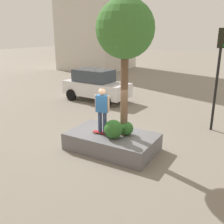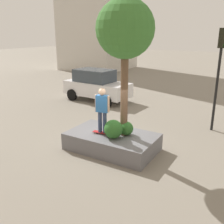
{
  "view_description": "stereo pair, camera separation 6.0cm",
  "coord_description": "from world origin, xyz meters",
  "px_view_note": "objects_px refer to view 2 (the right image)",
  "views": [
    {
      "loc": [
        4.9,
        -8.4,
        4.51
      ],
      "look_at": [
        0.11,
        -0.26,
        1.58
      ],
      "focal_mm": 41.13,
      "sensor_mm": 36.0,
      "label": 1
    },
    {
      "loc": [
        4.95,
        -8.37,
        4.51
      ],
      "look_at": [
        0.11,
        -0.26,
        1.58
      ],
      "focal_mm": 41.13,
      "sensor_mm": 36.0,
      "label": 2
    }
  ],
  "objects_px": {
    "police_car": "(96,85)",
    "traffic_light_corner": "(220,63)",
    "planter_ledge": "(112,142)",
    "skateboarder": "(102,107)",
    "plaza_tree": "(125,31)",
    "skateboard": "(103,133)"
  },
  "relations": [
    {
      "from": "plaza_tree",
      "to": "traffic_light_corner",
      "type": "relative_size",
      "value": 1.06
    },
    {
      "from": "skateboard",
      "to": "police_car",
      "type": "distance_m",
      "value": 7.93
    },
    {
      "from": "plaza_tree",
      "to": "skateboarder",
      "type": "distance_m",
      "value": 2.92
    },
    {
      "from": "plaza_tree",
      "to": "traffic_light_corner",
      "type": "distance_m",
      "value": 5.1
    },
    {
      "from": "police_car",
      "to": "skateboard",
      "type": "bearing_deg",
      "value": -54.16
    },
    {
      "from": "planter_ledge",
      "to": "skateboard",
      "type": "bearing_deg",
      "value": -144.78
    },
    {
      "from": "plaza_tree",
      "to": "skateboarder",
      "type": "relative_size",
      "value": 2.82
    },
    {
      "from": "planter_ledge",
      "to": "police_car",
      "type": "height_order",
      "value": "police_car"
    },
    {
      "from": "planter_ledge",
      "to": "traffic_light_corner",
      "type": "xyz_separation_m",
      "value": [
        3.04,
        4.33,
        2.86
      ]
    },
    {
      "from": "skateboard",
      "to": "skateboarder",
      "type": "bearing_deg",
      "value": -45.0
    },
    {
      "from": "plaza_tree",
      "to": "traffic_light_corner",
      "type": "bearing_deg",
      "value": 58.04
    },
    {
      "from": "police_car",
      "to": "traffic_light_corner",
      "type": "relative_size",
      "value": 1.0
    },
    {
      "from": "skateboard",
      "to": "police_car",
      "type": "xyz_separation_m",
      "value": [
        -4.64,
        6.42,
        0.35
      ]
    },
    {
      "from": "planter_ledge",
      "to": "skateboard",
      "type": "relative_size",
      "value": 4.25
    },
    {
      "from": "planter_ledge",
      "to": "skateboard",
      "type": "xyz_separation_m",
      "value": [
        -0.31,
        -0.22,
        0.4
      ]
    },
    {
      "from": "planter_ledge",
      "to": "skateboarder",
      "type": "relative_size",
      "value": 1.97
    },
    {
      "from": "skateboard",
      "to": "traffic_light_corner",
      "type": "relative_size",
      "value": 0.17
    },
    {
      "from": "planter_ledge",
      "to": "plaza_tree",
      "type": "xyz_separation_m",
      "value": [
        0.44,
        0.16,
        4.23
      ]
    },
    {
      "from": "planter_ledge",
      "to": "plaza_tree",
      "type": "relative_size",
      "value": 0.7
    },
    {
      "from": "planter_ledge",
      "to": "skateboarder",
      "type": "distance_m",
      "value": 1.48
    },
    {
      "from": "police_car",
      "to": "skateboarder",
      "type": "bearing_deg",
      "value": -54.16
    },
    {
      "from": "skateboarder",
      "to": "police_car",
      "type": "bearing_deg",
      "value": 125.84
    }
  ]
}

